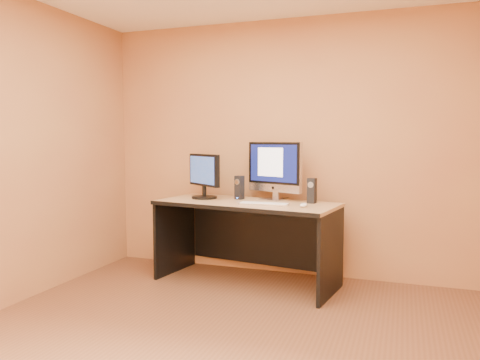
{
  "coord_description": "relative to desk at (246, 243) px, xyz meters",
  "views": [
    {
      "loc": [
        1.08,
        -2.69,
        1.39
      ],
      "look_at": [
        -0.37,
        1.41,
        1.01
      ],
      "focal_mm": 35.0,
      "sensor_mm": 36.0,
      "label": 1
    }
  ],
  "objects": [
    {
      "name": "desk",
      "position": [
        0.0,
        0.0,
        0.0
      ],
      "size": [
        1.8,
        0.99,
        0.79
      ],
      "primitive_type": null,
      "rotation": [
        0.0,
        0.0,
        -0.15
      ],
      "color": "tan",
      "rests_on": "ground"
    },
    {
      "name": "speaker_left",
      "position": [
        -0.13,
        0.17,
        0.51
      ],
      "size": [
        0.09,
        0.09,
        0.24
      ],
      "primitive_type": null,
      "rotation": [
        0.0,
        0.0,
        -0.26
      ],
      "color": "black",
      "rests_on": "desk"
    },
    {
      "name": "cable_b",
      "position": [
        0.25,
        0.33,
        0.4
      ],
      "size": [
        0.13,
        0.15,
        0.01
      ],
      "primitive_type": "cylinder",
      "rotation": [
        1.57,
        0.0,
        -0.72
      ],
      "color": "black",
      "rests_on": "desk"
    },
    {
      "name": "second_monitor",
      "position": [
        -0.49,
        0.11,
        0.62
      ],
      "size": [
        0.57,
        0.5,
        0.45
      ],
      "primitive_type": null,
      "rotation": [
        0.0,
        0.0,
        -0.61
      ],
      "color": "black",
      "rests_on": "desk"
    },
    {
      "name": "floor",
      "position": [
        0.34,
        -1.51,
        -0.4
      ],
      "size": [
        4.0,
        4.0,
        0.0
      ],
      "primitive_type": "plane",
      "color": "brown",
      "rests_on": "ground"
    },
    {
      "name": "cable_a",
      "position": [
        0.27,
        0.32,
        0.4
      ],
      "size": [
        0.06,
        0.23,
        0.01
      ],
      "primitive_type": "cylinder",
      "rotation": [
        1.57,
        0.0,
        0.24
      ],
      "color": "black",
      "rests_on": "desk"
    },
    {
      "name": "speaker_right",
      "position": [
        0.61,
        0.12,
        0.51
      ],
      "size": [
        0.08,
        0.09,
        0.24
      ],
      "primitive_type": null,
      "rotation": [
        0.0,
        0.0,
        -0.14
      ],
      "color": "black",
      "rests_on": "desk"
    },
    {
      "name": "mouse",
      "position": [
        0.59,
        -0.16,
        0.41
      ],
      "size": [
        0.07,
        0.12,
        0.04
      ],
      "primitive_type": "ellipsoid",
      "rotation": [
        0.0,
        0.0,
        -0.11
      ],
      "color": "white",
      "rests_on": "desk"
    },
    {
      "name": "keyboard",
      "position": [
        0.21,
        -0.13,
        0.41
      ],
      "size": [
        0.46,
        0.14,
        0.02
      ],
      "primitive_type": "cube",
      "rotation": [
        0.0,
        0.0,
        0.04
      ],
      "color": "silver",
      "rests_on": "desk"
    },
    {
      "name": "imac",
      "position": [
        0.2,
        0.22,
        0.69
      ],
      "size": [
        0.65,
        0.42,
        0.59
      ],
      "primitive_type": null,
      "rotation": [
        0.0,
        0.0,
        -0.35
      ],
      "color": "#B7B6BB",
      "rests_on": "desk"
    },
    {
      "name": "walls",
      "position": [
        0.34,
        -1.51,
        0.9
      ],
      "size": [
        4.0,
        4.0,
        2.6
      ],
      "primitive_type": null,
      "color": "#AB7945",
      "rests_on": "ground"
    }
  ]
}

